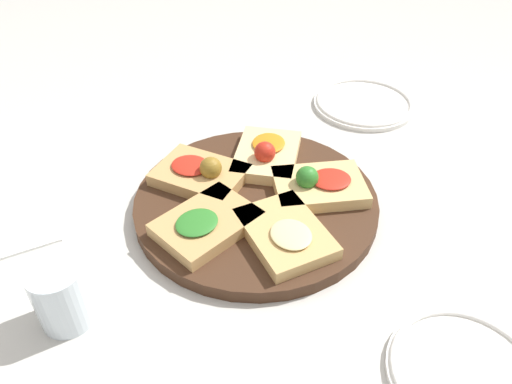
# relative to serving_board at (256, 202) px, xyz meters

# --- Properties ---
(ground_plane) EXTENTS (3.00, 3.00, 0.00)m
(ground_plane) POSITION_rel_serving_board_xyz_m (0.00, 0.00, -0.01)
(ground_plane) COLOR beige
(serving_board) EXTENTS (0.43, 0.43, 0.02)m
(serving_board) POSITION_rel_serving_board_xyz_m (0.00, 0.00, 0.00)
(serving_board) COLOR #422819
(serving_board) RESTS_ON ground_plane
(focaccia_slice_0) EXTENTS (0.16, 0.19, 0.06)m
(focaccia_slice_0) POSITION_rel_serving_board_xyz_m (0.03, 0.11, 0.03)
(focaccia_slice_0) COLOR #DBB775
(focaccia_slice_0) RESTS_ON serving_board
(focaccia_slice_1) EXTENTS (0.20, 0.19, 0.06)m
(focaccia_slice_1) POSITION_rel_serving_board_xyz_m (-0.09, 0.06, 0.03)
(focaccia_slice_1) COLOR #E5C689
(focaccia_slice_1) RESTS_ON serving_board
(focaccia_slice_2) EXTENTS (0.20, 0.19, 0.06)m
(focaccia_slice_2) POSITION_rel_serving_board_xyz_m (-0.09, -0.07, 0.03)
(focaccia_slice_2) COLOR tan
(focaccia_slice_2) RESTS_ON serving_board
(focaccia_slice_3) EXTENTS (0.17, 0.19, 0.03)m
(focaccia_slice_3) POSITION_rel_serving_board_xyz_m (0.04, -0.11, 0.03)
(focaccia_slice_3) COLOR tan
(focaccia_slice_3) RESTS_ON serving_board
(focaccia_slice_4) EXTENTS (0.16, 0.12, 0.03)m
(focaccia_slice_4) POSITION_rel_serving_board_xyz_m (0.12, 0.00, 0.03)
(focaccia_slice_4) COLOR tan
(focaccia_slice_4) RESTS_ON serving_board
(plate_left) EXTENTS (0.24, 0.24, 0.02)m
(plate_left) POSITION_rel_serving_board_xyz_m (-0.23, 0.38, -0.00)
(plate_left) COLOR white
(plate_left) RESTS_ON ground_plane
(plate_right) EXTENTS (0.20, 0.20, 0.02)m
(plate_right) POSITION_rel_serving_board_xyz_m (0.42, 0.11, -0.00)
(plate_right) COLOR white
(plate_right) RESTS_ON ground_plane
(water_glass) EXTENTS (0.08, 0.08, 0.10)m
(water_glass) POSITION_rel_serving_board_xyz_m (0.11, -0.34, 0.04)
(water_glass) COLOR silver
(water_glass) RESTS_ON ground_plane
(napkin_stack) EXTENTS (0.12, 0.10, 0.01)m
(napkin_stack) POSITION_rel_serving_board_xyz_m (-0.11, -0.38, -0.01)
(napkin_stack) COLOR white
(napkin_stack) RESTS_ON ground_plane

